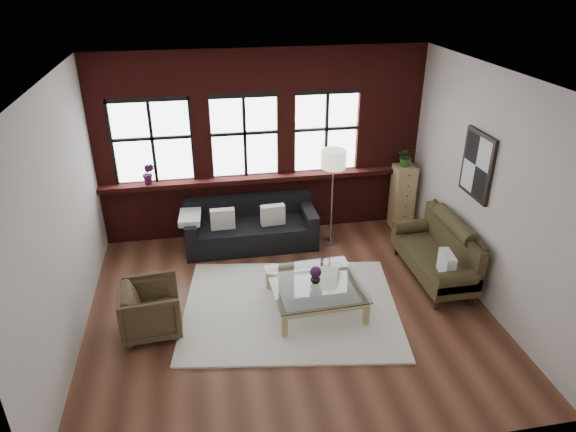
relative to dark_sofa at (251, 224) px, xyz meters
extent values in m
plane|color=#522C1E|center=(0.31, -1.90, -0.40)|extent=(5.50, 5.50, 0.00)
plane|color=white|center=(0.31, -1.90, 2.80)|extent=(5.50, 5.50, 0.00)
plane|color=beige|center=(0.31, 0.60, 1.20)|extent=(5.50, 0.00, 5.50)
plane|color=beige|center=(0.31, -4.40, 1.20)|extent=(5.50, 0.00, 5.50)
plane|color=beige|center=(-2.44, -1.90, 1.20)|extent=(0.00, 5.00, 5.00)
plane|color=beige|center=(3.06, -1.90, 1.20)|extent=(0.00, 5.00, 5.00)
cube|color=#471310|center=(0.31, 0.45, 0.64)|extent=(5.50, 0.30, 0.08)
cube|color=white|center=(0.33, -1.91, -0.38)|extent=(3.29, 2.76, 0.03)
cube|color=silver|center=(-0.47, -0.10, 0.19)|extent=(0.40, 0.14, 0.34)
cube|color=silver|center=(0.37, -0.10, 0.19)|extent=(0.41, 0.17, 0.34)
cube|color=silver|center=(2.53, -2.07, 0.19)|extent=(0.19, 0.39, 0.34)
imported|color=#433521|center=(-1.54, -2.05, -0.05)|extent=(0.82, 0.80, 0.69)
imported|color=#B2B2B2|center=(0.67, -1.93, 0.08)|extent=(0.17, 0.17, 0.15)
sphere|color=#441949|center=(0.67, -1.93, 0.18)|extent=(0.16, 0.16, 0.16)
cube|color=tan|center=(2.77, 0.20, 0.19)|extent=(0.36, 0.36, 1.17)
imported|color=#2D5923|center=(2.77, 0.20, 0.96)|extent=(0.40, 0.38, 0.36)
imported|color=#441949|center=(-1.61, 0.42, 0.87)|extent=(0.24, 0.22, 0.37)
camera|label=1|loc=(-0.76, -7.70, 4.00)|focal=32.00mm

